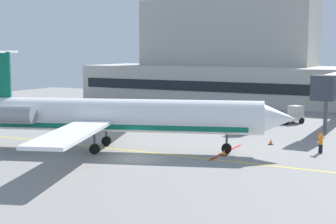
# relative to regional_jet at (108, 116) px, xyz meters

# --- Properties ---
(ground) EXTENTS (120.00, 120.00, 0.11)m
(ground) POSITION_rel_regional_jet_xyz_m (3.93, -2.00, -3.24)
(ground) COLOR gray
(terminal_building) EXTENTS (63.88, 17.39, 18.16)m
(terminal_building) POSITION_rel_regional_jet_xyz_m (-2.77, 47.39, 3.53)
(terminal_building) COLOR #B7B2A8
(terminal_building) RESTS_ON ground
(regional_jet) EXTENTS (31.96, 27.16, 9.07)m
(regional_jet) POSITION_rel_regional_jet_xyz_m (0.00, 0.00, 0.00)
(regional_jet) COLOR white
(regional_jet) RESTS_ON ground
(baggage_tug) EXTENTS (3.39, 3.90, 2.18)m
(baggage_tug) POSITION_rel_regional_jet_xyz_m (10.80, 24.69, -2.20)
(baggage_tug) COLOR silver
(baggage_tug) RESTS_ON ground
(pushback_tractor) EXTENTS (3.46, 3.42, 1.96)m
(pushback_tractor) POSITION_rel_regional_jet_xyz_m (7.42, 14.39, -2.29)
(pushback_tractor) COLOR #1E4CB2
(pushback_tractor) RESTS_ON ground
(marshaller) EXTENTS (0.82, 0.34, 1.92)m
(marshaller) POSITION_rel_regional_jet_xyz_m (17.58, 7.45, -2.21)
(marshaller) COLOR #191E33
(marshaller) RESTS_ON ground
(safety_cone_alpha) EXTENTS (0.47, 0.47, 0.55)m
(safety_cone_alpha) POSITION_rel_regional_jet_xyz_m (12.48, 9.47, -2.94)
(safety_cone_alpha) COLOR orange
(safety_cone_alpha) RESTS_ON ground
(safety_cone_bravo) EXTENTS (0.47, 0.47, 0.55)m
(safety_cone_bravo) POSITION_rel_regional_jet_xyz_m (10.30, 2.60, -2.94)
(safety_cone_bravo) COLOR orange
(safety_cone_bravo) RESTS_ON ground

